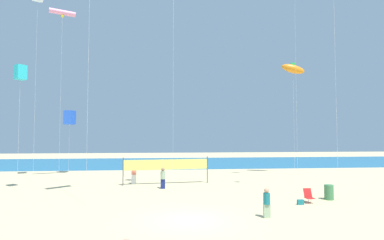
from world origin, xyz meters
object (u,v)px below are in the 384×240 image
at_px(trash_barrel, 329,192).
at_px(kite_orange_inflatable, 293,69).
at_px(volleyball_net, 166,166).
at_px(beachgoer_coral_shirt, 134,173).
at_px(folding_beach_chair, 309,195).
at_px(beach_handbag, 300,202).
at_px(kite_cyan_box, 20,72).
at_px(beachgoer_sage_shirt, 163,177).
at_px(beachgoer_teal_shirt, 267,202).
at_px(kite_blue_box, 70,118).
at_px(kite_pink_tube, 62,13).

relative_size(trash_barrel, kite_orange_inflatable, 0.08).
bearing_deg(volleyball_net, beachgoer_coral_shirt, 172.97).
height_order(folding_beach_chair, kite_orange_inflatable, kite_orange_inflatable).
distance_m(beach_handbag, kite_cyan_box, 22.21).
height_order(beachgoer_sage_shirt, beach_handbag, beachgoer_sage_shirt).
relative_size(beachgoer_teal_shirt, beach_handbag, 4.01).
distance_m(beachgoer_teal_shirt, kite_orange_inflatable, 21.45).
relative_size(beachgoer_teal_shirt, trash_barrel, 1.56).
bearing_deg(kite_orange_inflatable, folding_beach_chair, -110.72).
distance_m(beachgoer_coral_shirt, kite_orange_inflatable, 20.41).
bearing_deg(beachgoer_teal_shirt, beachgoer_sage_shirt, -47.06).
bearing_deg(kite_blue_box, folding_beach_chair, -39.00).
bearing_deg(trash_barrel, beach_handbag, -154.38).
height_order(beachgoer_teal_shirt, beach_handbag, beachgoer_teal_shirt).
bearing_deg(kite_cyan_box, beach_handbag, -16.62).
bearing_deg(beach_handbag, kite_cyan_box, 163.38).
relative_size(beachgoer_sage_shirt, beach_handbag, 4.38).
distance_m(beach_handbag, kite_pink_tube, 26.58).
distance_m(beach_handbag, kite_orange_inflatable, 18.66).
xyz_separation_m(kite_pink_tube, kite_blue_box, (-0.72, 5.31, -9.72)).
bearing_deg(beachgoer_sage_shirt, beachgoer_coral_shirt, 78.09).
xyz_separation_m(volleyball_net, kite_blue_box, (-10.69, 7.70, 4.67)).
relative_size(kite_orange_inflatable, kite_blue_box, 1.75).
bearing_deg(beachgoer_coral_shirt, kite_pink_tube, 50.13).
distance_m(kite_cyan_box, kite_pink_tube, 8.78).
bearing_deg(trash_barrel, kite_blue_box, 144.73).
bearing_deg(beachgoer_sage_shirt, kite_blue_box, 79.38).
xyz_separation_m(kite_orange_inflatable, kite_blue_box, (-24.63, 2.87, -5.34)).
height_order(beachgoer_coral_shirt, trash_barrel, beachgoer_coral_shirt).
distance_m(volleyball_net, kite_orange_inflatable, 17.83).
relative_size(folding_beach_chair, kite_orange_inflatable, 0.07).
bearing_deg(trash_barrel, beachgoer_sage_shirt, 154.54).
distance_m(beachgoer_teal_shirt, volleyball_net, 12.57).
bearing_deg(beachgoer_teal_shirt, beach_handbag, -126.22).
bearing_deg(folding_beach_chair, kite_pink_tube, 132.29).
xyz_separation_m(beach_handbag, kite_blue_box, (-18.91, 16.43, 6.14)).
height_order(beach_handbag, kite_cyan_box, kite_cyan_box).
distance_m(trash_barrel, kite_blue_box, 26.95).
bearing_deg(beach_handbag, trash_barrel, 25.62).
distance_m(folding_beach_chair, volleyball_net, 12.27).
xyz_separation_m(trash_barrel, kite_orange_inflatable, (3.15, 12.32, 11.14)).
relative_size(beach_handbag, kite_orange_inflatable, 0.03).
height_order(kite_cyan_box, kite_pink_tube, kite_pink_tube).
bearing_deg(beachgoer_coral_shirt, folding_beach_chair, -149.82).
xyz_separation_m(beachgoer_coral_shirt, kite_blue_box, (-7.81, 7.34, 5.31)).
bearing_deg(beachgoer_teal_shirt, kite_cyan_box, -15.03).
relative_size(trash_barrel, volleyball_net, 0.13).
relative_size(beachgoer_teal_shirt, beachgoer_coral_shirt, 0.83).
relative_size(volleyball_net, kite_pink_tube, 0.46).
relative_size(kite_pink_tube, kite_orange_inflatable, 1.31).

